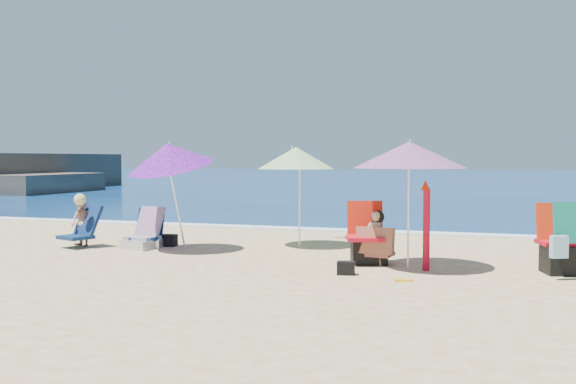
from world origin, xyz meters
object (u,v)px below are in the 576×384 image
(umbrella_blue, at_px, (169,156))
(person_left, at_px, (82,222))
(camp_chair_right, at_px, (564,248))
(chair_rainbow, at_px, (143,237))
(camp_chair_left, at_px, (368,245))
(umbrella_turquoise, at_px, (409,155))
(chair_navy, at_px, (148,237))
(person_center, at_px, (376,239))
(umbrella_striped, at_px, (296,158))
(furled_umbrella, at_px, (426,221))

(umbrella_blue, height_order, person_left, umbrella_blue)
(umbrella_blue, bearing_deg, camp_chair_right, -2.92)
(chair_rainbow, relative_size, camp_chair_left, 0.81)
(chair_rainbow, bearing_deg, umbrella_blue, -13.59)
(umbrella_turquoise, relative_size, chair_navy, 2.51)
(camp_chair_right, height_order, person_center, camp_chair_right)
(camp_chair_left, xyz_separation_m, person_center, (0.15, -0.15, 0.12))
(umbrella_blue, distance_m, chair_navy, 1.68)
(umbrella_striped, relative_size, chair_navy, 2.46)
(person_center, relative_size, person_left, 0.84)
(furled_umbrella, bearing_deg, chair_rainbow, 171.00)
(furled_umbrella, xyz_separation_m, camp_chair_left, (-0.95, 0.40, -0.45))
(umbrella_turquoise, bearing_deg, chair_rainbow, 172.23)
(umbrella_turquoise, xyz_separation_m, person_center, (-0.52, 0.09, -1.30))
(person_left, bearing_deg, camp_chair_right, -2.16)
(furled_umbrella, xyz_separation_m, chair_navy, (-5.22, 1.02, -0.55))
(camp_chair_left, bearing_deg, chair_rainbow, 174.23)
(chair_rainbow, bearing_deg, camp_chair_left, -5.77)
(umbrella_striped, height_order, chair_navy, umbrella_striped)
(camp_chair_right, bearing_deg, umbrella_striped, 160.38)
(umbrella_blue, bearing_deg, chair_navy, 151.21)
(chair_rainbow, bearing_deg, umbrella_turquoise, -7.77)
(furled_umbrella, xyz_separation_m, person_left, (-6.43, 0.66, -0.28))
(person_left, bearing_deg, person_center, -4.16)
(umbrella_striped, height_order, chair_rainbow, umbrella_striped)
(umbrella_turquoise, height_order, person_center, umbrella_turquoise)
(umbrella_striped, distance_m, person_left, 4.20)
(chair_navy, height_order, chair_rainbow, chair_rainbow)
(umbrella_striped, distance_m, chair_navy, 3.14)
(camp_chair_left, xyz_separation_m, person_left, (-5.48, 0.26, 0.17))
(chair_navy, relative_size, camp_chair_left, 0.79)
(umbrella_turquoise, xyz_separation_m, person_left, (-6.16, 0.50, -1.25))
(chair_navy, relative_size, chair_rainbow, 0.97)
(furled_umbrella, relative_size, camp_chair_left, 1.37)
(umbrella_striped, height_order, furled_umbrella, umbrella_striped)
(person_center, bearing_deg, camp_chair_right, 2.04)
(chair_rainbow, xyz_separation_m, person_center, (4.44, -0.58, 0.21))
(umbrella_striped, xyz_separation_m, camp_chair_right, (4.53, -1.62, -1.29))
(umbrella_turquoise, height_order, camp_chair_left, umbrella_turquoise)
(furled_umbrella, distance_m, chair_rainbow, 5.33)
(umbrella_turquoise, bearing_deg, chair_navy, 170.05)
(furled_umbrella, xyz_separation_m, person_center, (-0.79, 0.25, -0.33))
(umbrella_turquoise, distance_m, camp_chair_left, 1.59)
(umbrella_turquoise, relative_size, camp_chair_right, 1.73)
(chair_navy, bearing_deg, camp_chair_left, -8.31)
(furled_umbrella, distance_m, person_left, 6.47)
(furled_umbrella, xyz_separation_m, chair_rainbow, (-5.24, 0.83, -0.54))
(umbrella_turquoise, bearing_deg, umbrella_blue, 173.11)
(camp_chair_right, bearing_deg, chair_navy, 174.57)
(umbrella_blue, xyz_separation_m, camp_chair_right, (6.51, -0.33, -1.33))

